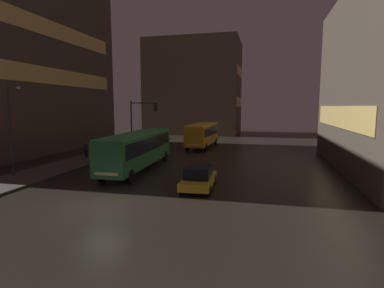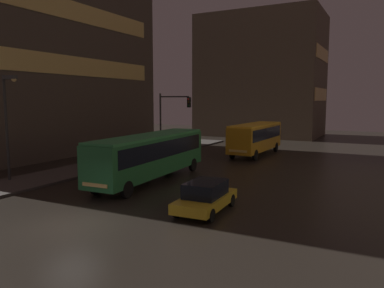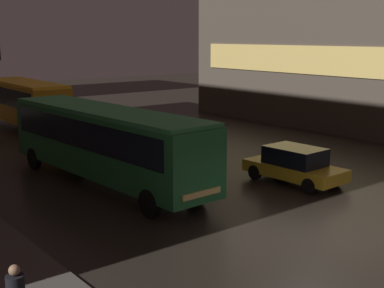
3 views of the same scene
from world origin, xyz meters
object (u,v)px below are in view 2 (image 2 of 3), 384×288
object	(u,v)px
bus_far	(256,136)
pedestrian_mid	(103,151)
car_taxi	(206,196)
street_lamp_sidewalk	(8,110)
traffic_light_main	(171,115)
bus_near	(151,153)

from	to	relation	value
bus_far	pedestrian_mid	xyz separation A→B (m)	(-10.02, -11.36, -0.81)
car_taxi	street_lamp_sidewalk	xyz separation A→B (m)	(-14.49, -0.08, 4.07)
bus_far	traffic_light_main	size ratio (longest dim) A/B	1.55
bus_near	car_taxi	world-z (taller)	bus_near
bus_near	traffic_light_main	xyz separation A→B (m)	(-3.33, 8.22, 2.17)
street_lamp_sidewalk	pedestrian_mid	bearing A→B (deg)	85.91
bus_near	bus_far	size ratio (longest dim) A/B	1.26
bus_far	car_taxi	bearing A→B (deg)	102.32
bus_near	pedestrian_mid	size ratio (longest dim) A/B	7.32
traffic_light_main	street_lamp_sidewalk	xyz separation A→B (m)	(-4.79, -12.96, 0.71)
street_lamp_sidewalk	car_taxi	bearing A→B (deg)	0.31
car_taxi	bus_far	bearing A→B (deg)	-81.63
bus_near	bus_far	distance (m)	15.31
traffic_light_main	pedestrian_mid	bearing A→B (deg)	-132.98
bus_near	car_taxi	xyz separation A→B (m)	(6.37, -4.65, -1.20)
traffic_light_main	street_lamp_sidewalk	world-z (taller)	street_lamp_sidewalk
bus_near	car_taxi	bearing A→B (deg)	140.93
car_taxi	traffic_light_main	bearing A→B (deg)	-55.70
bus_near	pedestrian_mid	bearing A→B (deg)	-29.39
bus_near	traffic_light_main	size ratio (longest dim) A/B	1.95
bus_far	street_lamp_sidewalk	distance (m)	22.69
bus_far	bus_near	bearing A→B (deg)	81.82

